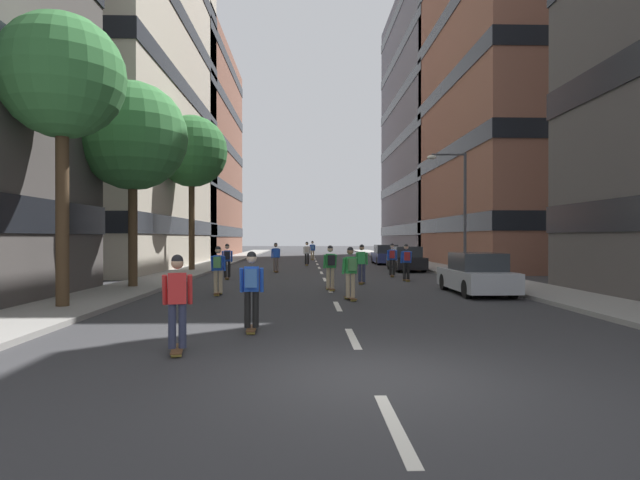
{
  "coord_description": "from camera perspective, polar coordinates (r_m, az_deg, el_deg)",
  "views": [
    {
      "loc": [
        -0.99,
        -7.68,
        2.08
      ],
      "look_at": [
        0.0,
        25.96,
        1.93
      ],
      "focal_mm": 29.13,
      "sensor_mm": 36.0,
      "label": 1
    }
  ],
  "objects": [
    {
      "name": "skater_9",
      "position": [
        48.08,
        -0.83,
        -1.01
      ],
      "size": [
        0.55,
        0.92,
        1.78
      ],
      "color": "brown",
      "rests_on": "ground_plane"
    },
    {
      "name": "parked_car_mid",
      "position": [
        20.07,
        16.8,
        -3.7
      ],
      "size": [
        1.82,
        4.4,
        1.52
      ],
      "color": "#B2B7BF",
      "rests_on": "ground_plane"
    },
    {
      "name": "parked_car_far",
      "position": [
        32.94,
        9.44,
        -2.15
      ],
      "size": [
        1.82,
        4.4,
        1.52
      ],
      "color": "black",
      "rests_on": "ground_plane"
    },
    {
      "name": "skater_3",
      "position": [
        9.73,
        -15.41,
        -6.22
      ],
      "size": [
        0.56,
        0.92,
        1.78
      ],
      "color": "brown",
      "rests_on": "ground_plane"
    },
    {
      "name": "skater_0",
      "position": [
        27.79,
        7.93,
        -1.94
      ],
      "size": [
        0.56,
        0.92,
        1.78
      ],
      "color": "brown",
      "rests_on": "ground_plane"
    },
    {
      "name": "streetlamp_right",
      "position": [
        28.86,
        14.95,
        4.34
      ],
      "size": [
        2.13,
        0.3,
        6.5
      ],
      "color": "#3F3F44",
      "rests_on": "sidewalk_right"
    },
    {
      "name": "skater_5",
      "position": [
        19.09,
        -11.14,
        -2.94
      ],
      "size": [
        0.53,
        0.9,
        1.78
      ],
      "color": "brown",
      "rests_on": "ground_plane"
    },
    {
      "name": "skater_7",
      "position": [
        31.21,
        -4.88,
        -1.75
      ],
      "size": [
        0.56,
        0.92,
        1.78
      ],
      "color": "brown",
      "rests_on": "ground_plane"
    },
    {
      "name": "ground_plane",
      "position": [
        37.91,
        -0.19,
        -2.89
      ],
      "size": [
        180.97,
        180.97,
        0.0
      ],
      "primitive_type": "plane",
      "color": "#333335"
    },
    {
      "name": "skater_4",
      "position": [
        38.69,
        -1.45,
        -1.32
      ],
      "size": [
        0.54,
        0.91,
        1.78
      ],
      "color": "brown",
      "rests_on": "ground_plane"
    },
    {
      "name": "parked_car_near",
      "position": [
        41.03,
        7.22,
        -1.67
      ],
      "size": [
        1.82,
        4.4,
        1.52
      ],
      "color": "navy",
      "rests_on": "ground_plane"
    },
    {
      "name": "building_right_mid",
      "position": [
        42.79,
        23.08,
        18.03
      ],
      "size": [
        13.84,
        18.56,
        30.13
      ],
      "color": "brown",
      "rests_on": "ground_plane"
    },
    {
      "name": "sidewalk_left",
      "position": [
        42.23,
        -11.08,
        -2.47
      ],
      "size": [
        2.64,
        82.95,
        0.14
      ],
      "primitive_type": "cube",
      "color": "gray",
      "rests_on": "ground_plane"
    },
    {
      "name": "skater_11",
      "position": [
        20.39,
        1.15,
        -2.74
      ],
      "size": [
        0.56,
        0.92,
        1.78
      ],
      "color": "brown",
      "rests_on": "ground_plane"
    },
    {
      "name": "street_tree_mid",
      "position": [
        32.92,
        -13.93,
        9.37
      ],
      "size": [
        4.34,
        4.34,
        9.37
      ],
      "color": "#4C3823",
      "rests_on": "sidewalk_left"
    },
    {
      "name": "sidewalk_right",
      "position": [
        42.6,
        10.34,
        -2.45
      ],
      "size": [
        2.64,
        82.95,
        0.14
      ],
      "primitive_type": "cube",
      "color": "gray",
      "rests_on": "ground_plane"
    },
    {
      "name": "skater_10",
      "position": [
        26.28,
        -10.17,
        -2.07
      ],
      "size": [
        0.55,
        0.92,
        1.78
      ],
      "color": "brown",
      "rests_on": "ground_plane"
    },
    {
      "name": "building_right_far",
      "position": [
        60.62,
        15.03,
        12.12
      ],
      "size": [
        13.84,
        23.6,
        28.91
      ],
      "color": "slate",
      "rests_on": "ground_plane"
    },
    {
      "name": "lane_markings",
      "position": [
        38.25,
        -0.2,
        -2.85
      ],
      "size": [
        0.16,
        67.2,
        0.01
      ],
      "color": "silver",
      "rests_on": "ground_plane"
    },
    {
      "name": "skater_6",
      "position": [
        17.25,
        3.38,
        -3.28
      ],
      "size": [
        0.57,
        0.92,
        1.78
      ],
      "color": "brown",
      "rests_on": "ground_plane"
    },
    {
      "name": "building_left_mid",
      "position": [
        42.53,
        -23.88,
        20.28
      ],
      "size": [
        13.84,
        23.19,
        33.14
      ],
      "color": "#BCB29E",
      "rests_on": "ground_plane"
    },
    {
      "name": "street_tree_near",
      "position": [
        22.44,
        -19.88,
        10.63
      ],
      "size": [
        4.32,
        4.32,
        8.17
      ],
      "color": "#4C3823",
      "rests_on": "sidewalk_left"
    },
    {
      "name": "street_tree_far",
      "position": [
        17.05,
        -26.48,
        15.63
      ],
      "size": [
        3.5,
        3.5,
        8.28
      ],
      "color": "#4C3823",
      "rests_on": "sidewalk_left"
    },
    {
      "name": "skater_1",
      "position": [
        11.56,
        -7.54,
        -5.03
      ],
      "size": [
        0.54,
        0.91,
        1.78
      ],
      "color": "brown",
      "rests_on": "ground_plane"
    },
    {
      "name": "building_left_far",
      "position": [
        59.53,
        -16.55,
        9.34
      ],
      "size": [
        13.84,
        23.02,
        22.78
      ],
      "color": "brown",
      "rests_on": "ground_plane"
    },
    {
      "name": "skater_8",
      "position": [
        25.08,
        9.47,
        -2.18
      ],
      "size": [
        0.53,
        0.9,
        1.78
      ],
      "color": "brown",
      "rests_on": "ground_plane"
    },
    {
      "name": "skater_2",
      "position": [
        23.39,
        4.61,
        -2.43
      ],
      "size": [
        0.57,
        0.92,
        1.78
      ],
      "color": "brown",
      "rests_on": "ground_plane"
    }
  ]
}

